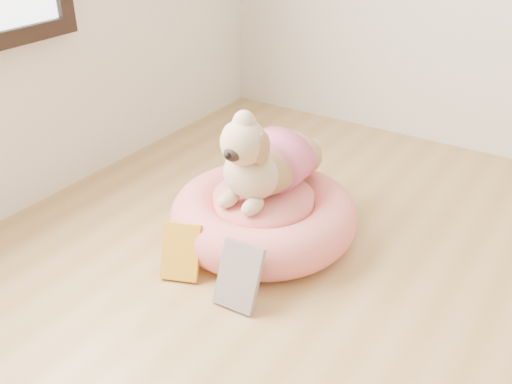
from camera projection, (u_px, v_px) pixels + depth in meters
The scene contains 4 objects.
pet_bed at pixel (263, 216), 2.08m from camera, with size 0.68×0.68×0.18m.
dog at pixel (266, 145), 1.98m from camera, with size 0.33×0.48×0.35m, color brown, non-canonical shape.
book_yellow at pixel (181, 252), 1.87m from camera, with size 0.12×0.02×0.19m, color yellow.
book_white at pixel (239, 276), 1.74m from camera, with size 0.14×0.02×0.21m, color white.
Camera 1 is at (-0.15, -0.44, 1.17)m, focal length 40.00 mm.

